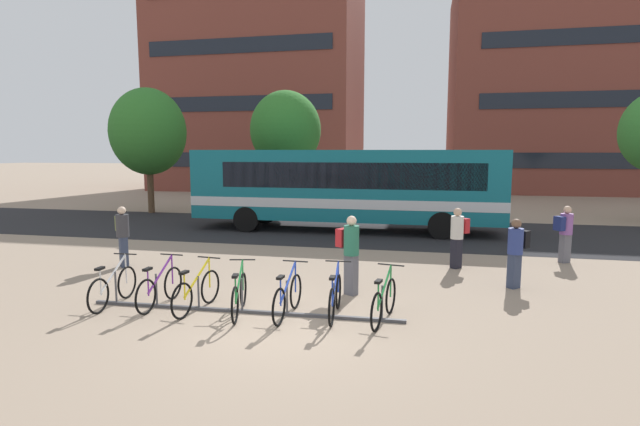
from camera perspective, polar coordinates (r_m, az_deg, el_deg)
ground at (r=9.20m, az=-4.42°, el=-12.90°), size 200.00×200.00×0.00m
bus_lane_asphalt at (r=19.39m, az=4.63°, el=-2.10°), size 80.00×7.20×0.01m
city_bus at (r=19.27m, az=2.79°, el=3.17°), size 12.03×2.62×3.20m
bike_rack at (r=9.88m, az=-9.11°, el=-10.94°), size 6.39×0.25×0.70m
parked_bicycle_white_0 at (r=10.96m, az=-23.10°, el=-8.03°), size 0.52×1.72×0.99m
parked_bicycle_purple_1 at (r=10.57m, az=-18.26°, el=-8.37°), size 0.52×1.72×0.99m
parked_bicycle_yellow_2 at (r=10.09m, az=-14.26°, el=-8.96°), size 0.52×1.72×0.99m
parked_bicycle_green_3 at (r=9.70m, az=-9.46°, el=-9.51°), size 0.57×1.69×0.99m
parked_bicycle_blue_4 at (r=9.48m, az=-3.81°, el=-9.83°), size 0.52×1.72×0.99m
parked_bicycle_blue_5 at (r=9.45m, az=1.78°, el=-9.87°), size 0.52×1.72×0.99m
parked_bicycle_green_6 at (r=9.25m, az=7.51°, el=-10.31°), size 0.52×1.70×0.99m
commuter_red_pack_0 at (r=13.65m, az=15.87°, el=-2.35°), size 0.59×0.59×1.65m
commuter_olive_pack_1 at (r=14.36m, az=-22.16°, el=-2.08°), size 0.58×0.59×1.67m
commuter_red_pack_2 at (r=10.75m, az=3.55°, el=-4.26°), size 0.61×0.53×1.77m
commuter_navy_pack_3 at (r=15.41m, az=26.81°, el=-1.82°), size 0.61×0.54×1.63m
commuter_black_pack_4 at (r=12.13m, az=22.03°, el=-3.87°), size 0.59×0.58×1.62m
street_tree_1 at (r=24.65m, az=-4.06°, el=9.67°), size 3.53×3.53×6.14m
street_tree_2 at (r=26.28m, az=-19.52°, el=8.97°), size 3.76×3.76×6.29m
building_left_wing at (r=42.13m, az=-6.94°, el=14.25°), size 16.04×10.30×16.55m
building_right_wing at (r=46.19m, az=32.64°, el=12.54°), size 27.18×13.32×16.52m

